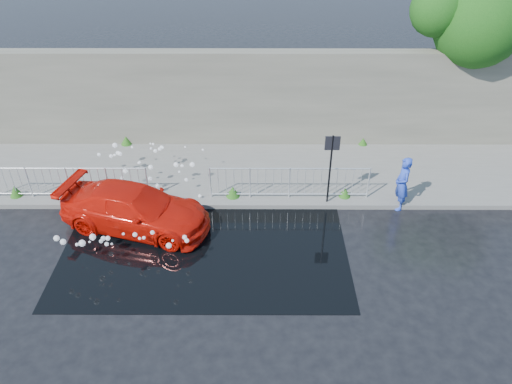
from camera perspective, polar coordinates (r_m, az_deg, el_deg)
ground at (r=13.68m, az=-8.31°, el=-9.06°), size 90.00×90.00×0.00m
pavement at (r=17.59m, az=-6.33°, el=2.29°), size 30.00×4.00×0.15m
curb at (r=15.94m, az=-7.01°, el=-1.48°), size 30.00×0.25×0.16m
retaining_wall at (r=18.70m, az=-6.03°, el=10.62°), size 30.00×0.60×3.50m
puddle at (r=14.36m, az=-5.84°, el=-6.36°), size 8.00×5.00×0.01m
sign_post at (r=15.17m, az=8.57°, el=3.78°), size 0.45×0.06×2.50m
tree at (r=19.48m, az=25.03°, el=17.78°), size 5.16×3.13×6.45m
railing_left at (r=16.83m, az=-20.68°, el=1.14°), size 5.05×0.05×1.10m
railing_right at (r=15.77m, az=3.84°, el=1.17°), size 5.05×0.05×1.10m
weeds at (r=17.03m, az=-7.88°, el=1.95°), size 12.17×3.93×0.37m
water_spray at (r=15.66m, az=-13.99°, el=0.06°), size 3.61×5.57×1.03m
red_car at (r=15.10m, az=-13.62°, el=-1.89°), size 4.77×2.92×1.29m
person at (r=15.99m, az=16.36°, el=0.91°), size 0.46×0.67×1.79m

